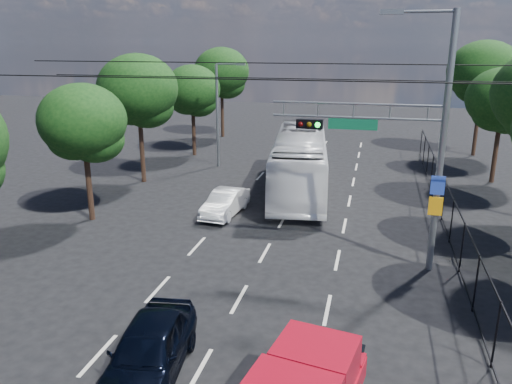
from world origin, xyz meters
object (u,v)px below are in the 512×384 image
(signal_mast, at_px, (408,133))
(white_van, at_px, (225,203))
(navy_hatchback, at_px, (149,350))
(white_bus, at_px, (300,162))

(signal_mast, distance_m, white_van, 10.38)
(signal_mast, distance_m, navy_hatchback, 11.56)
(signal_mast, height_order, white_bus, signal_mast)
(signal_mast, relative_size, white_van, 2.49)
(signal_mast, relative_size, white_bus, 0.77)
(white_bus, relative_size, white_van, 3.23)
(navy_hatchback, relative_size, white_bus, 0.36)
(signal_mast, xyz_separation_m, white_bus, (-5.31, 9.34, -3.52))
(signal_mast, height_order, white_van, signal_mast)
(signal_mast, bearing_deg, white_bus, 119.60)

